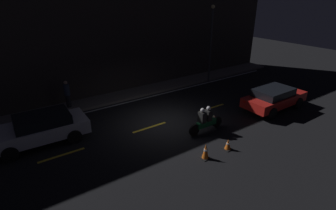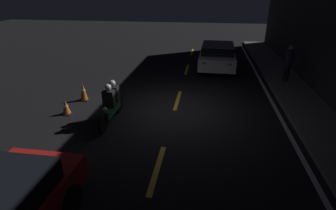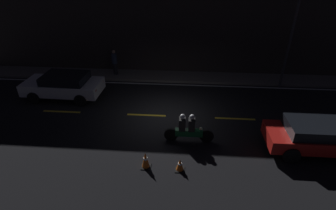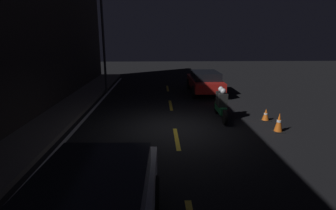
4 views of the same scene
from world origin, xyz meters
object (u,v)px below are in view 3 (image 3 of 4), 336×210
Objects in this scene: traffic_cone_mid at (180,165)px; taxi_red at (318,136)px; traffic_cone_near at (146,160)px; street_lamp at (291,36)px; sedan_white at (64,85)px; motorcycle at (188,129)px; pedestrian at (115,62)px.

taxi_red is at bearing 15.92° from traffic_cone_mid.
street_lamp is at bearing 46.53° from traffic_cone_near.
taxi_red is 5.83m from traffic_cone_mid.
sedan_white is 0.76× the size of street_lamp.
taxi_red is 1.95× the size of motorcycle.
street_lamp is at bearing 52.44° from traffic_cone_mid.
motorcycle is at bearing 154.54° from sedan_white.
traffic_cone_mid is 0.31× the size of pedestrian.
sedan_white is 12.98m from taxi_red.
street_lamp is (12.70, 2.21, 2.47)m from sedan_white.
motorcycle is (-5.33, 0.23, -0.09)m from taxi_red.
sedan_white is at bearing -170.12° from street_lamp.
pedestrian is at bearing -122.27° from sedan_white.
pedestrian reaches higher than sedan_white.
taxi_red is at bearing 164.43° from sedan_white.
traffic_cone_mid is at bearing -2.51° from traffic_cone_near.
sedan_white is 8.47× the size of traffic_cone_mid.
pedestrian is 10.83m from street_lamp.
traffic_cone_near is (-1.58, -1.77, -0.29)m from motorcycle.
motorcycle is at bearing 81.89° from traffic_cone_mid.
pedestrian is at bearing 145.41° from taxi_red.
traffic_cone_mid is at bearing -61.65° from pedestrian.
taxi_red is 7.08m from traffic_cone_near.
street_lamp is at bearing -168.37° from sedan_white.
street_lamp is (10.56, -0.97, 2.24)m from pedestrian.
sedan_white is 3.84m from pedestrian.
sedan_white is at bearing 162.59° from taxi_red.
motorcycle reaches higher than traffic_cone_near.
street_lamp reaches higher than traffic_cone_mid.
motorcycle is 1.31× the size of pedestrian.
street_lamp is at bearing 86.99° from taxi_red.
street_lamp is at bearing 46.30° from motorcycle.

